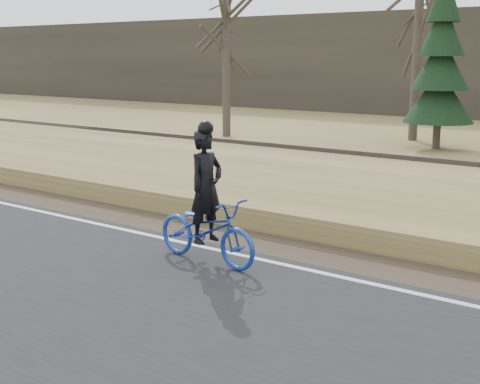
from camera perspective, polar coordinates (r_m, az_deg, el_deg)
The scene contains 9 objects.
ground at distance 10.16m, azimuth 11.28°, elevation -8.47°, with size 120.00×120.00×0.00m, color #9D904F.
road at distance 8.12m, azimuth 3.41°, elevation -13.31°, with size 120.00×6.00×0.06m, color black.
edge_line at distance 10.31m, azimuth 11.78°, elevation -7.81°, with size 120.00×0.12×0.01m, color silver.
shoulder at distance 11.19m, azimuth 13.97°, elevation -6.59°, with size 120.00×1.60×0.04m, color #473A2B.
embankment at distance 13.86m, azimuth 18.87°, elevation -2.51°, with size 120.00×5.00×0.44m, color #9D904F.
cyclist at distance 11.04m, azimuth -2.88°, elevation -2.27°, with size 2.14×0.88×2.36m.
bare_tree_far_left at distance 28.96m, azimuth -1.18°, elevation 11.74°, with size 0.36×0.36×7.07m, color #484035.
bare_tree_left at distance 28.52m, azimuth 14.91°, elevation 12.37°, with size 0.36×0.36×8.07m, color #484035.
conifer at distance 26.01m, azimuth 16.75°, elevation 10.35°, with size 2.60×2.60×6.57m.
Camera 1 is at (4.02, -8.67, 3.44)m, focal length 50.00 mm.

